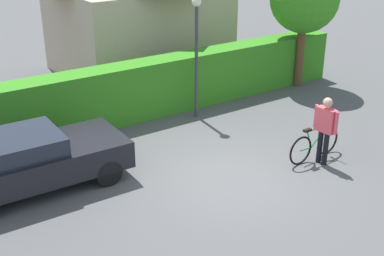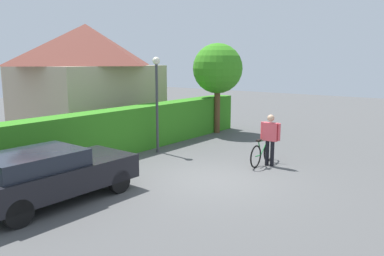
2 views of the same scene
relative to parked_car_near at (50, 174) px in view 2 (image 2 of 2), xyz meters
The scene contains 8 objects.
ground_plane 4.59m from the parked_car_near, 29.52° to the right, with size 60.00×60.00×0.00m, color #4D4D4D.
hedge_row 4.62m from the parked_car_near, 31.49° to the left, with size 15.64×0.90×1.72m, color #327F1D.
house_distant 9.57m from the parked_car_near, 46.13° to the left, with size 6.07×5.22×5.18m.
parked_car_near is the anchor object (origin of this frame).
bicycle 6.88m from the parked_car_near, 22.20° to the right, with size 1.77×0.50×0.94m.
person_rider 6.98m from the parked_car_near, 24.21° to the right, with size 0.23×0.69×1.74m.
street_lamp 5.97m from the parked_car_near, 14.73° to the left, with size 0.28×0.28×3.63m.
tree_kerbside 10.75m from the parked_car_near, 10.28° to the left, with size 2.38×2.38×4.31m.
Camera 2 is at (-9.08, -6.08, 3.49)m, focal length 35.78 mm.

